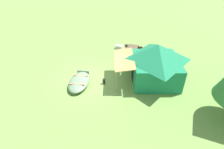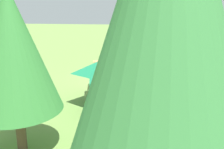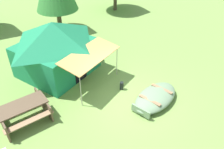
{
  "view_description": "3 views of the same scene",
  "coord_description": "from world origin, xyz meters",
  "px_view_note": "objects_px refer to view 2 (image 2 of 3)",
  "views": [
    {
      "loc": [
        9.88,
        3.09,
        7.34
      ],
      "look_at": [
        0.58,
        1.31,
        0.95
      ],
      "focal_mm": 29.75,
      "sensor_mm": 36.0,
      "label": 1
    },
    {
      "loc": [
        -1.37,
        14.49,
        4.41
      ],
      "look_at": [
        0.13,
        1.6,
        0.78
      ],
      "focal_mm": 41.15,
      "sensor_mm": 36.0,
      "label": 2
    },
    {
      "loc": [
        -5.81,
        -4.73,
        6.58
      ],
      "look_at": [
        -0.0,
        0.98,
        0.85
      ],
      "focal_mm": 37.62,
      "sensor_mm": 36.0,
      "label": 3
    }
  ],
  "objects_px": {
    "beached_rowboat": "(107,72)",
    "pine_tree_back_left": "(164,54)",
    "fuel_can": "(110,80)",
    "cooler_box": "(209,85)",
    "picnic_table": "(186,85)",
    "canvas_cabin_tent": "(127,77)",
    "pine_tree_back_right": "(12,50)"
  },
  "relations": [
    {
      "from": "beached_rowboat",
      "to": "pine_tree_back_left",
      "type": "distance_m",
      "value": 13.06
    },
    {
      "from": "picnic_table",
      "to": "pine_tree_back_right",
      "type": "height_order",
      "value": "pine_tree_back_right"
    },
    {
      "from": "picnic_table",
      "to": "pine_tree_back_left",
      "type": "distance_m",
      "value": 10.18
    },
    {
      "from": "cooler_box",
      "to": "beached_rowboat",
      "type": "bearing_deg",
      "value": -16.57
    },
    {
      "from": "cooler_box",
      "to": "fuel_can",
      "type": "height_order",
      "value": "fuel_can"
    },
    {
      "from": "pine_tree_back_left",
      "to": "cooler_box",
      "type": "bearing_deg",
      "value": -107.68
    },
    {
      "from": "canvas_cabin_tent",
      "to": "pine_tree_back_right",
      "type": "xyz_separation_m",
      "value": [
        2.92,
        3.98,
        1.83
      ]
    },
    {
      "from": "pine_tree_back_right",
      "to": "fuel_can",
      "type": "bearing_deg",
      "value": -104.12
    },
    {
      "from": "picnic_table",
      "to": "cooler_box",
      "type": "height_order",
      "value": "picnic_table"
    },
    {
      "from": "canvas_cabin_tent",
      "to": "pine_tree_back_left",
      "type": "height_order",
      "value": "pine_tree_back_left"
    },
    {
      "from": "beached_rowboat",
      "to": "canvas_cabin_tent",
      "type": "relative_size",
      "value": 0.52
    },
    {
      "from": "canvas_cabin_tent",
      "to": "cooler_box",
      "type": "distance_m",
      "value": 5.36
    },
    {
      "from": "picnic_table",
      "to": "cooler_box",
      "type": "bearing_deg",
      "value": -139.4
    },
    {
      "from": "picnic_table",
      "to": "pine_tree_back_right",
      "type": "xyz_separation_m",
      "value": [
        5.75,
        5.81,
        2.69
      ]
    },
    {
      "from": "picnic_table",
      "to": "pine_tree_back_left",
      "type": "bearing_deg",
      "value": 78.18
    },
    {
      "from": "canvas_cabin_tent",
      "to": "pine_tree_back_left",
      "type": "relative_size",
      "value": 0.77
    },
    {
      "from": "picnic_table",
      "to": "fuel_can",
      "type": "height_order",
      "value": "picnic_table"
    },
    {
      "from": "canvas_cabin_tent",
      "to": "pine_tree_back_right",
      "type": "height_order",
      "value": "pine_tree_back_right"
    },
    {
      "from": "pine_tree_back_left",
      "to": "picnic_table",
      "type": "bearing_deg",
      "value": -101.82
    },
    {
      "from": "fuel_can",
      "to": "pine_tree_back_left",
      "type": "bearing_deg",
      "value": 100.41
    },
    {
      "from": "cooler_box",
      "to": "pine_tree_back_left",
      "type": "height_order",
      "value": "pine_tree_back_left"
    },
    {
      "from": "beached_rowboat",
      "to": "cooler_box",
      "type": "height_order",
      "value": "beached_rowboat"
    },
    {
      "from": "beached_rowboat",
      "to": "cooler_box",
      "type": "bearing_deg",
      "value": 163.43
    },
    {
      "from": "beached_rowboat",
      "to": "pine_tree_back_left",
      "type": "relative_size",
      "value": 0.4
    },
    {
      "from": "fuel_can",
      "to": "pine_tree_back_left",
      "type": "distance_m",
      "value": 11.54
    },
    {
      "from": "picnic_table",
      "to": "fuel_can",
      "type": "bearing_deg",
      "value": -19.09
    },
    {
      "from": "picnic_table",
      "to": "cooler_box",
      "type": "relative_size",
      "value": 3.54
    },
    {
      "from": "beached_rowboat",
      "to": "fuel_can",
      "type": "height_order",
      "value": "beached_rowboat"
    },
    {
      "from": "picnic_table",
      "to": "fuel_can",
      "type": "xyz_separation_m",
      "value": [
        3.95,
        -1.37,
        -0.29
      ]
    },
    {
      "from": "pine_tree_back_left",
      "to": "pine_tree_back_right",
      "type": "height_order",
      "value": "pine_tree_back_left"
    },
    {
      "from": "fuel_can",
      "to": "cooler_box",
      "type": "bearing_deg",
      "value": 178.37
    },
    {
      "from": "canvas_cabin_tent",
      "to": "pine_tree_back_right",
      "type": "relative_size",
      "value": 0.96
    }
  ]
}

